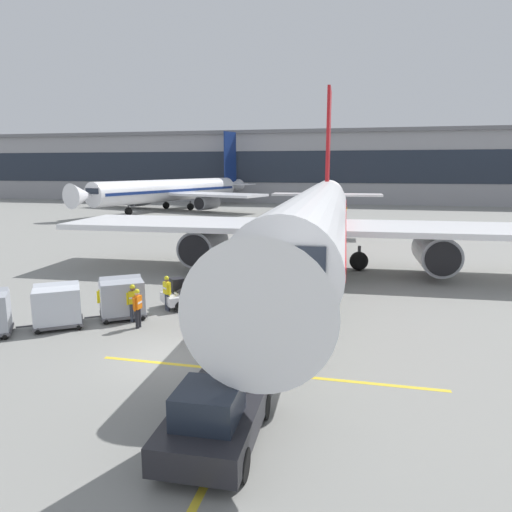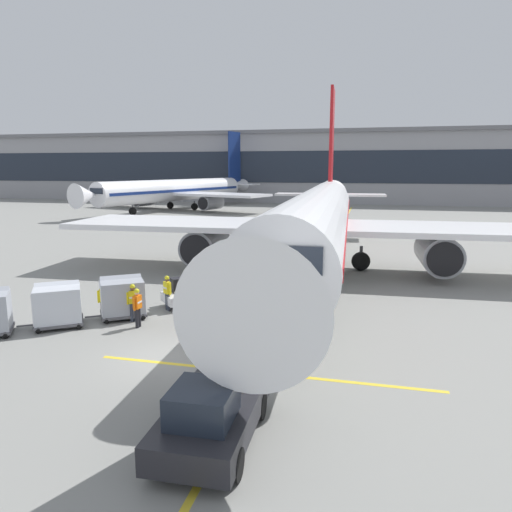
% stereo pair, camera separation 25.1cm
% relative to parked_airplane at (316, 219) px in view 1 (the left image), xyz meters
% --- Properties ---
extents(ground_plane, '(600.00, 600.00, 0.00)m').
position_rel_parked_airplane_xyz_m(ground_plane, '(-3.65, -16.05, -3.52)').
color(ground_plane, gray).
extents(parked_airplane, '(33.99, 44.06, 14.55)m').
position_rel_parked_airplane_xyz_m(parked_airplane, '(0.00, 0.00, 0.00)').
color(parked_airplane, white).
rests_on(parked_airplane, ground).
extents(belt_loader, '(4.79, 4.48, 3.00)m').
position_rel_parked_airplane_xyz_m(belt_loader, '(-4.81, -9.18, -2.66)').
color(belt_loader, silver).
rests_on(belt_loader, ground).
extents(baggage_cart_lead, '(2.70, 2.45, 1.91)m').
position_rel_parked_airplane_xyz_m(baggage_cart_lead, '(-7.65, -12.16, -2.52)').
color(baggage_cart_lead, '#515156').
rests_on(baggage_cart_lead, ground).
extents(baggage_cart_second, '(2.70, 2.45, 1.91)m').
position_rel_parked_airplane_xyz_m(baggage_cart_second, '(-9.76, -13.98, -2.52)').
color(baggage_cart_second, '#515156').
rests_on(baggage_cart_second, ground).
extents(pushback_tug, '(2.22, 4.45, 1.83)m').
position_rel_parked_airplane_xyz_m(pushback_tug, '(-0.25, -20.97, -2.70)').
color(pushback_tug, '#232328').
rests_on(pushback_tug, ground).
extents(ground_crew_by_loader, '(0.28, 0.57, 1.74)m').
position_rel_parked_airplane_xyz_m(ground_crew_by_loader, '(-6.29, -13.28, -2.53)').
color(ground_crew_by_loader, black).
rests_on(ground_crew_by_loader, ground).
extents(ground_crew_by_carts, '(0.50, 0.41, 1.74)m').
position_rel_parked_airplane_xyz_m(ground_crew_by_carts, '(-6.87, -12.59, -2.53)').
color(ground_crew_by_carts, '#333847').
rests_on(ground_crew_by_carts, ground).
extents(ground_crew_marshaller, '(0.53, 0.37, 1.74)m').
position_rel_parked_airplane_xyz_m(ground_crew_marshaller, '(-8.29, -12.68, -2.53)').
color(ground_crew_marshaller, black).
rests_on(ground_crew_marshaller, ground).
extents(ground_crew_wingwalker, '(0.47, 0.42, 1.74)m').
position_rel_parked_airplane_xyz_m(ground_crew_wingwalker, '(-6.07, -10.65, -2.53)').
color(ground_crew_wingwalker, '#333847').
rests_on(ground_crew_wingwalker, ground).
extents(safety_cone_engine_keepout, '(0.69, 0.69, 0.78)m').
position_rel_parked_airplane_xyz_m(safety_cone_engine_keepout, '(-5.16, -1.42, -3.14)').
color(safety_cone_engine_keepout, black).
rests_on(safety_cone_engine_keepout, ground).
extents(safety_cone_wingtip, '(0.70, 0.70, 0.79)m').
position_rel_parked_airplane_xyz_m(safety_cone_wingtip, '(-4.80, -2.28, -3.14)').
color(safety_cone_wingtip, black).
rests_on(safety_cone_wingtip, ground).
extents(safety_cone_nose_mark, '(0.54, 0.54, 0.62)m').
position_rel_parked_airplane_xyz_m(safety_cone_nose_mark, '(-6.65, -2.07, -3.22)').
color(safety_cone_nose_mark, black).
rests_on(safety_cone_nose_mark, ground).
extents(apron_guidance_line_lead_in, '(0.20, 110.00, 0.01)m').
position_rel_parked_airplane_xyz_m(apron_guidance_line_lead_in, '(-0.02, -0.79, -3.52)').
color(apron_guidance_line_lead_in, yellow).
rests_on(apron_guidance_line_lead_in, ground).
extents(apron_guidance_line_stop_bar, '(12.00, 0.20, 0.01)m').
position_rel_parked_airplane_xyz_m(apron_guidance_line_stop_bar, '(0.03, -16.62, -3.52)').
color(apron_guidance_line_stop_bar, yellow).
rests_on(apron_guidance_line_stop_bar, ground).
extents(terminal_building, '(131.88, 22.31, 14.06)m').
position_rel_parked_airplane_xyz_m(terminal_building, '(-16.67, 71.54, 3.45)').
color(terminal_building, '#939399').
rests_on(terminal_building, ground).
extents(distant_airplane, '(32.35, 40.19, 13.59)m').
position_rel_parked_airplane_xyz_m(distant_airplane, '(-27.60, 42.15, -0.33)').
color(distant_airplane, white).
rests_on(distant_airplane, ground).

